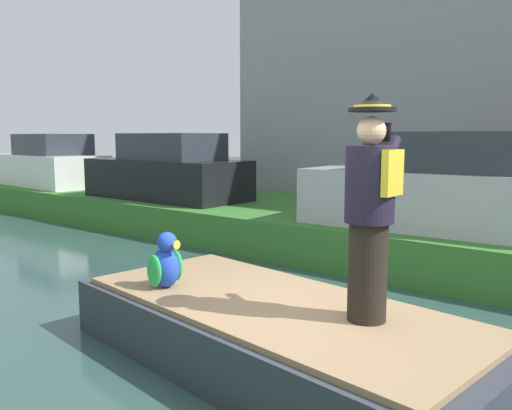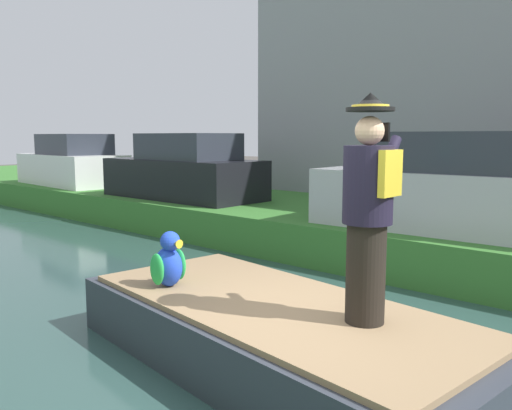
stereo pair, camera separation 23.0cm
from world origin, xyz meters
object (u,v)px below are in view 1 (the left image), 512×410
Objects in this scene: boat at (274,334)px; person_pirate at (370,209)px; parked_car_silver at (437,188)px; parrot_plush at (165,264)px; parked_car_white at (51,164)px; parked_car_dark at (167,171)px.

person_pirate is at bearing -83.49° from boat.
person_pirate reaches higher than boat.
person_pirate reaches higher than parked_car_silver.
parrot_plush is 11.44m from parked_car_white.
parked_car_dark is (4.69, 5.30, 0.46)m from parrot_plush.
parked_car_white is at bearing 90.00° from parked_car_dark.
person_pirate is at bearing -120.25° from parked_car_dark.
parked_car_dark is at bearing 56.03° from person_pirate.
boat is 7.68× the size of parrot_plush.
parked_car_silver is at bearing -12.03° from parrot_plush.
person_pirate is (0.10, -0.89, 1.23)m from boat.
parked_car_silver is 11.42m from parked_car_white.
boat is 1.30m from parrot_plush.
boat is at bearing 92.79° from person_pirate.
parked_car_silver reaches higher than parrot_plush.
parrot_plush is at bearing 98.20° from person_pirate.
boat is at bearing -178.33° from parked_car_silver.
parked_car_dark is (4.37, 6.43, 1.02)m from boat.
parked_car_dark reaches higher than parrot_plush.
parrot_plush reaches higher than boat.
parked_car_dark is 0.98× the size of parked_car_white.
boat is 4.49m from parked_car_silver.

